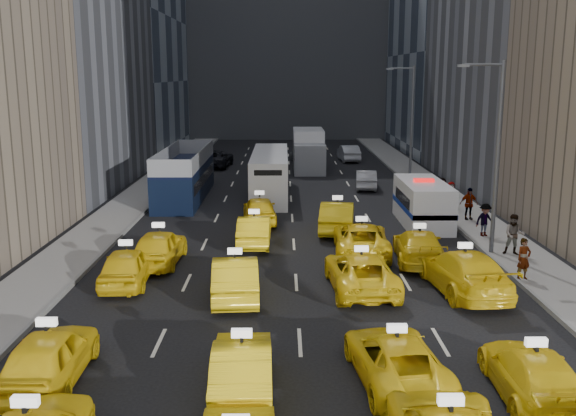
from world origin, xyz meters
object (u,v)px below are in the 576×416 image
Objects in this scene: double_decker at (185,174)px; nypd_van at (423,204)px; pedestrian_0 at (524,259)px; city_bus at (270,174)px; box_truck at (309,150)px.

nypd_van is at bearing -29.03° from double_decker.
pedestrian_0 is at bearing -48.52° from double_decker.
double_decker reaches higher than pedestrian_0.
city_bus is 22.19m from pedestrian_0.
pedestrian_0 is (1.91, -10.39, -0.18)m from nypd_van.
nypd_van is at bearing 83.75° from pedestrian_0.
pedestrian_0 is (10.74, -19.41, -0.49)m from city_bus.
double_decker is (-14.62, 7.90, 0.49)m from nypd_van.
nypd_van is 0.53× the size of double_decker.
pedestrian_0 is (7.57, -31.58, -0.74)m from box_truck.
city_bus reaches higher than nypd_van.
pedestrian_0 is at bearing -76.52° from nypd_van.
double_decker is at bearing -168.97° from city_bus.
city_bus is (-8.83, 9.02, 0.30)m from nypd_van.
city_bus is 12.58m from box_truck.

